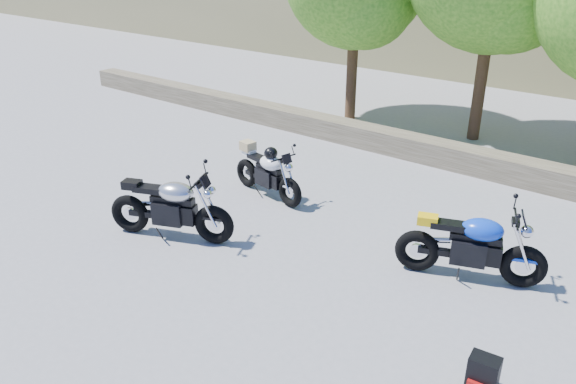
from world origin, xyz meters
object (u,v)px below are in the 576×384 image
object	(u,v)px
silver_bike	(171,208)
blue_bike	(472,247)
white_bike	(267,172)
backpack	(483,375)

from	to	relation	value
silver_bike	blue_bike	bearing A→B (deg)	0.04
white_bike	backpack	size ratio (longest dim) A/B	4.19
white_bike	blue_bike	world-z (taller)	blue_bike
white_bike	blue_bike	distance (m)	4.13
backpack	white_bike	bearing A→B (deg)	148.58
blue_bike	backpack	bearing A→B (deg)	-85.18
silver_bike	white_bike	distance (m)	2.21
blue_bike	backpack	distance (m)	2.29
silver_bike	backpack	bearing A→B (deg)	-25.59
silver_bike	white_bike	world-z (taller)	silver_bike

